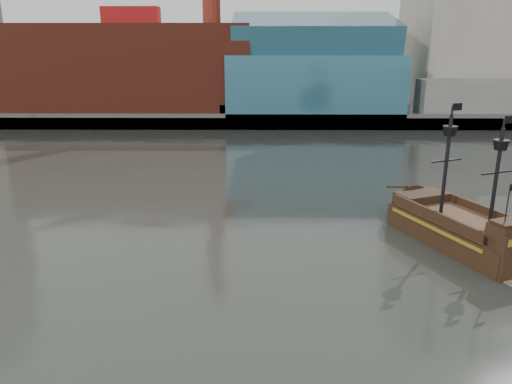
{
  "coord_description": "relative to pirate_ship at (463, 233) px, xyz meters",
  "views": [
    {
      "loc": [
        0.84,
        -20.52,
        14.05
      ],
      "look_at": [
        0.53,
        12.84,
        4.0
      ],
      "focal_mm": 35.0,
      "sensor_mm": 36.0,
      "label": 1
    }
  ],
  "objects": [
    {
      "name": "ground",
      "position": [
        -15.38,
        -12.92,
        -0.97
      ],
      "size": [
        400.0,
        400.0,
        0.0
      ],
      "primitive_type": "plane",
      "color": "#272924",
      "rests_on": "ground"
    },
    {
      "name": "promenade_far",
      "position": [
        -15.38,
        79.08,
        0.03
      ],
      "size": [
        220.0,
        60.0,
        2.0
      ],
      "primitive_type": "cube",
      "color": "slate",
      "rests_on": "ground"
    },
    {
      "name": "seawall",
      "position": [
        -15.38,
        49.58,
        0.33
      ],
      "size": [
        220.0,
        1.0,
        2.6
      ],
      "primitive_type": "cube",
      "color": "#4C4C49",
      "rests_on": "ground"
    },
    {
      "name": "pirate_ship",
      "position": [
        0.0,
        0.0,
        0.0
      ],
      "size": [
        9.41,
        14.9,
        10.75
      ],
      "rotation": [
        0.0,
        0.0,
        0.39
      ],
      "color": "black",
      "rests_on": "ground"
    }
  ]
}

